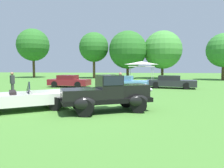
# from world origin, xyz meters

# --- Properties ---
(ground_plane) EXTENTS (120.00, 120.00, 0.00)m
(ground_plane) POSITION_xyz_m (0.00, 0.00, 0.00)
(ground_plane) COLOR #42752D
(feature_pickup_truck) EXTENTS (4.31, 3.04, 1.70)m
(feature_pickup_truck) POSITION_xyz_m (0.29, -0.05, 0.86)
(feature_pickup_truck) COLOR black
(feature_pickup_truck) RESTS_ON ground_plane
(neighbor_convertible) EXTENTS (4.63, 3.86, 1.40)m
(neighbor_convertible) POSITION_xyz_m (-3.65, -0.18, 0.58)
(neighbor_convertible) COLOR silver
(neighbor_convertible) RESTS_ON ground_plane
(show_car_burgundy) EXTENTS (4.30, 2.16, 1.22)m
(show_car_burgundy) POSITION_xyz_m (-5.19, 11.12, 0.60)
(show_car_burgundy) COLOR maroon
(show_car_burgundy) RESTS_ON ground_plane
(show_car_skyblue) EXTENTS (4.67, 2.28, 1.22)m
(show_car_skyblue) POSITION_xyz_m (0.40, 9.76, 0.60)
(show_car_skyblue) COLOR #669EDB
(show_car_skyblue) RESTS_ON ground_plane
(show_car_charcoal) EXTENTS (4.81, 2.57, 1.22)m
(show_car_charcoal) POSITION_xyz_m (4.93, 11.18, 0.60)
(show_car_charcoal) COLOR #28282D
(show_car_charcoal) RESTS_ON ground_plane
(spectator_near_truck) EXTENTS (0.36, 0.46, 1.69)m
(spectator_near_truck) POSITION_xyz_m (0.55, 4.57, 0.91)
(spectator_near_truck) COLOR #383838
(spectator_near_truck) RESTS_ON ground_plane
(spectator_between_cars) EXTENTS (0.45, 0.45, 1.69)m
(spectator_between_cars) POSITION_xyz_m (-7.26, 4.61, 0.91)
(spectator_between_cars) COLOR #383838
(spectator_between_cars) RESTS_ON ground_plane
(canopy_tent_left_field) EXTENTS (2.98, 2.98, 2.71)m
(canopy_tent_left_field) POSITION_xyz_m (2.18, 16.21, 2.42)
(canopy_tent_left_field) COLOR #B7B7BC
(canopy_tent_left_field) RESTS_ON ground_plane
(treeline_far_left) EXTENTS (5.89, 5.89, 8.99)m
(treeline_far_left) POSITION_xyz_m (-17.34, 27.82, 6.03)
(treeline_far_left) COLOR #47331E
(treeline_far_left) RESTS_ON ground_plane
(treeline_mid_left) EXTENTS (5.19, 5.19, 8.08)m
(treeline_mid_left) POSITION_xyz_m (-5.87, 27.39, 5.46)
(treeline_mid_left) COLOR brown
(treeline_mid_left) RESTS_ON ground_plane
(treeline_center) EXTENTS (6.40, 6.40, 8.09)m
(treeline_center) POSITION_xyz_m (0.12, 26.56, 4.88)
(treeline_center) COLOR #47331E
(treeline_center) RESTS_ON ground_plane
(treeline_mid_right) EXTENTS (6.49, 6.49, 8.15)m
(treeline_mid_right) POSITION_xyz_m (6.04, 27.53, 4.90)
(treeline_mid_right) COLOR #47331E
(treeline_mid_right) RESTS_ON ground_plane
(treeline_far_right) EXTENTS (5.15, 5.15, 7.12)m
(treeline_far_right) POSITION_xyz_m (14.74, 24.31, 4.53)
(treeline_far_right) COLOR #47331E
(treeline_far_right) RESTS_ON ground_plane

